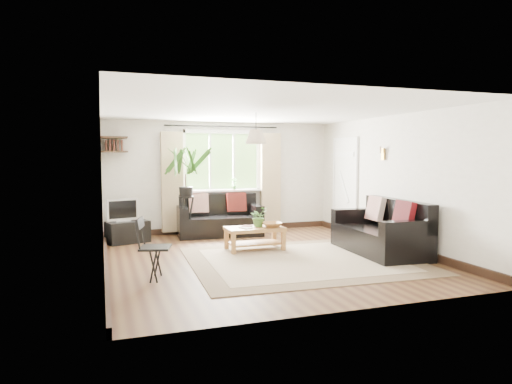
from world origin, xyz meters
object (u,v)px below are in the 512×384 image
object	(u,v)px
folding_chair	(155,249)
tv_stand	(128,232)
sofa_back	(219,216)
palm_stand	(186,193)
coffee_table	(255,239)
sofa_right	(379,228)

from	to	relation	value
folding_chair	tv_stand	bearing A→B (deg)	20.05
sofa_back	folding_chair	world-z (taller)	folding_chair
tv_stand	palm_stand	distance (m)	1.36
coffee_table	folding_chair	size ratio (longest dim) A/B	1.20
sofa_right	coffee_table	bearing A→B (deg)	-112.62
palm_stand	folding_chair	size ratio (longest dim) A/B	2.20
tv_stand	palm_stand	xyz separation A→B (m)	(1.15, 0.09, 0.72)
coffee_table	palm_stand	distance (m)	1.95
tv_stand	palm_stand	bearing A→B (deg)	-13.42
sofa_right	folding_chair	distance (m)	3.84
tv_stand	folding_chair	xyz separation A→B (m)	(0.21, -2.83, 0.21)
sofa_back	folding_chair	xyz separation A→B (m)	(-1.66, -3.05, 0.01)
folding_chair	sofa_back	bearing A→B (deg)	-12.81
palm_stand	folding_chair	world-z (taller)	palm_stand
sofa_back	folding_chair	distance (m)	3.47
sofa_back	sofa_right	bearing A→B (deg)	-46.50
tv_stand	palm_stand	size ratio (longest dim) A/B	0.42
sofa_back	palm_stand	size ratio (longest dim) A/B	0.94
sofa_right	palm_stand	size ratio (longest dim) A/B	1.01
sofa_back	coffee_table	world-z (taller)	sofa_back
sofa_back	sofa_right	size ratio (longest dim) A/B	0.93
palm_stand	folding_chair	xyz separation A→B (m)	(-0.94, -2.92, -0.50)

